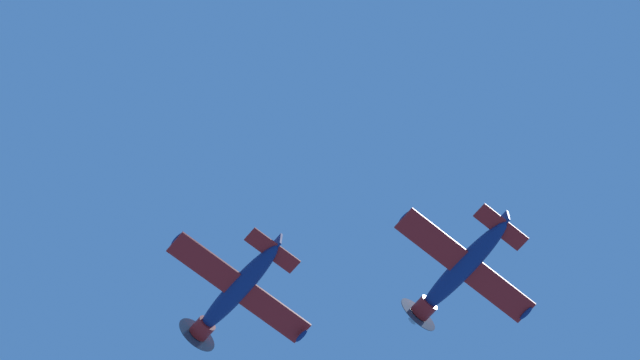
# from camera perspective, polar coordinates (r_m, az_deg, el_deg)

# --- Properties ---
(airplane_lead) EXTENTS (8.33, 7.49, 2.38)m
(airplane_lead) POSITION_cam_1_polar(r_m,az_deg,el_deg) (68.85, -3.65, -4.81)
(airplane_lead) COLOR navy
(airplane_left_wingman) EXTENTS (8.33, 7.50, 2.31)m
(airplane_left_wingman) POSITION_cam_1_polar(r_m,az_deg,el_deg) (68.40, 5.98, -3.87)
(airplane_left_wingman) COLOR navy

